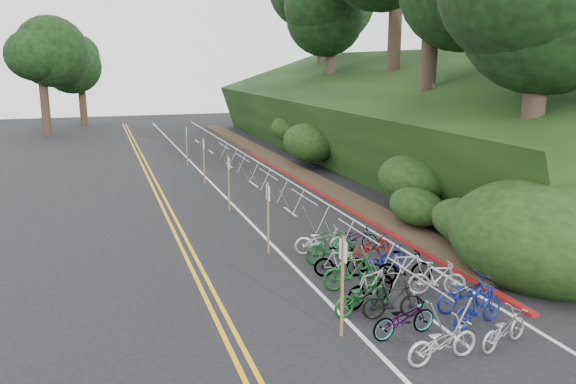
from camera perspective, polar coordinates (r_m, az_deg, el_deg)
name	(u,v)px	position (r m, az deg, el deg)	size (l,w,h in m)	color
ground	(302,317)	(14.89, 1.42, -12.53)	(120.00, 120.00, 0.00)	black
road_markings	(235,216)	(24.17, -5.41, -2.44)	(7.47, 80.00, 0.01)	gold
red_curb	(327,196)	(27.44, 3.99, -0.44)	(0.25, 28.00, 0.10)	maroon
embankment	(391,125)	(36.42, 10.41, 6.73)	(14.30, 48.14, 9.11)	black
bike_rack_front	(417,288)	(14.82, 12.99, -9.45)	(1.13, 3.12, 1.14)	#9C9DA0
bike_racks_rest	(268,180)	(27.30, -2.03, 1.24)	(1.14, 23.00, 1.17)	#9C9DA0
signpost_near	(342,280)	(13.41, 5.55, -8.88)	(0.08, 0.40, 2.51)	brown
signposts_rest	(215,168)	(27.57, -7.43, 2.48)	(0.08, 18.40, 2.50)	brown
bike_front	(362,295)	(15.03, 7.56, -10.37)	(1.84, 0.64, 0.97)	#144C1E
bike_valet	(391,276)	(16.40, 10.43, -8.41)	(3.18, 9.37, 1.10)	beige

